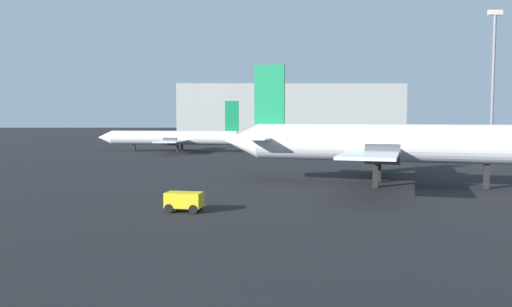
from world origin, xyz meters
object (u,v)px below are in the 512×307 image
airplane_far_left (175,138)px  baggage_cart (184,200)px  airplane_on_taxiway (388,143)px  light_mast_right (493,75)px

airplane_far_left → baggage_cart: bearing=105.8°
airplane_on_taxiway → airplane_far_left: 52.84m
airplane_far_left → light_mast_right: bearing=-179.4°
airplane_far_left → baggage_cart: size_ratio=10.99×
airplane_far_left → baggage_cart: 59.69m
airplane_on_taxiway → airplane_far_left: bearing=138.0°
baggage_cart → airplane_far_left: bearing=110.3°
airplane_on_taxiway → light_mast_right: size_ratio=1.33×
baggage_cart → light_mast_right: bearing=60.6°
airplane_on_taxiway → baggage_cart: (-17.18, -13.17, -3.14)m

